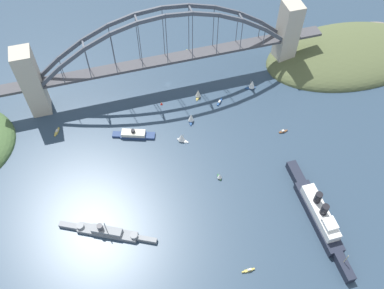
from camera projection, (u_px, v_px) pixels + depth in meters
ground_plane at (168, 84)px, 374.89m from camera, size 1400.00×1400.00×0.00m
harbor_arch_bridge at (166, 56)px, 349.19m from camera, size 286.54×18.12×77.21m
headland_west_shore at (349, 54)px, 399.42m from camera, size 165.46×93.09×28.83m
ocean_liner at (319, 214)px, 287.28m from camera, size 11.53×94.85×21.74m
naval_cruiser at (106, 232)px, 283.05m from camera, size 63.91×34.52×16.01m
harbor_ferry_steamer at (134, 134)px, 335.95m from camera, size 34.85×17.13×7.44m
seaplane_taxiing_near_bridge at (191, 53)px, 397.53m from camera, size 8.33×11.62×4.52m
small_boat_0 at (191, 118)px, 343.74m from camera, size 5.95×8.41×9.93m
small_boat_1 at (252, 84)px, 367.57m from camera, size 9.47×5.86×10.39m
small_boat_3 at (220, 102)px, 359.95m from camera, size 7.30×8.17×2.17m
small_boat_4 at (198, 93)px, 361.24m from camera, size 6.31×7.95×9.45m
small_boat_5 at (220, 176)px, 310.34m from camera, size 3.64×6.10×6.12m
small_boat_6 at (249, 270)px, 268.31m from camera, size 8.86×1.63×2.28m
small_boat_7 at (283, 131)px, 339.65m from camera, size 7.57×2.22×2.28m
small_boat_8 at (57, 132)px, 339.64m from camera, size 5.16×8.75×1.84m
small_boat_9 at (181, 137)px, 331.43m from camera, size 8.75×7.95×9.06m
channel_marker_buoy at (161, 103)px, 358.31m from camera, size 2.20×2.20×2.75m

